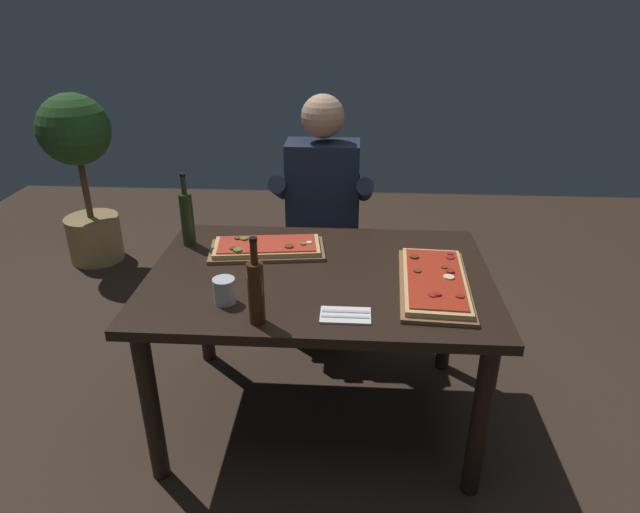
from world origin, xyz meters
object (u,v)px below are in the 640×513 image
(diner_chair, at_px, (323,244))
(seated_diner, at_px, (322,209))
(wine_bottle_dark, at_px, (187,218))
(pizza_rectangular_front, at_px, (267,248))
(potted_plant_corner, at_px, (81,164))
(tumbler_near_camera, at_px, (224,292))
(dining_table, at_px, (319,293))
(oil_bottle_amber, at_px, (256,290))
(pizza_rectangular_left, at_px, (434,282))

(diner_chair, bearing_deg, seated_diner, -90.00)
(wine_bottle_dark, relative_size, diner_chair, 0.38)
(wine_bottle_dark, distance_m, seated_diner, 0.77)
(pizza_rectangular_front, height_order, seated_diner, seated_diner)
(diner_chair, relative_size, seated_diner, 0.65)
(potted_plant_corner, bearing_deg, tumbler_near_camera, -52.30)
(diner_chair, bearing_deg, dining_table, -87.92)
(oil_bottle_amber, distance_m, diner_chair, 1.31)
(oil_bottle_amber, height_order, seated_diner, seated_diner)
(diner_chair, bearing_deg, pizza_rectangular_left, -62.70)
(pizza_rectangular_front, xyz_separation_m, potted_plant_corner, (-1.50, 1.38, -0.04))
(dining_table, bearing_deg, wine_bottle_dark, 157.73)
(pizza_rectangular_left, distance_m, oil_bottle_amber, 0.72)
(pizza_rectangular_left, relative_size, potted_plant_corner, 0.50)
(wine_bottle_dark, bearing_deg, potted_plant_corner, 130.78)
(wine_bottle_dark, height_order, potted_plant_corner, potted_plant_corner)
(tumbler_near_camera, bearing_deg, seated_diner, 73.11)
(wine_bottle_dark, bearing_deg, pizza_rectangular_front, -9.61)
(wine_bottle_dark, bearing_deg, diner_chair, 46.40)
(oil_bottle_amber, height_order, tumbler_near_camera, oil_bottle_amber)
(diner_chair, distance_m, potted_plant_corner, 1.87)
(pizza_rectangular_left, bearing_deg, seated_diner, 120.60)
(tumbler_near_camera, xyz_separation_m, seated_diner, (0.30, 1.00, -0.04))
(pizza_rectangular_front, distance_m, tumbler_near_camera, 0.46)
(diner_chair, bearing_deg, wine_bottle_dark, -133.60)
(diner_chair, bearing_deg, pizza_rectangular_front, -107.68)
(potted_plant_corner, bearing_deg, pizza_rectangular_front, -42.57)
(wine_bottle_dark, bearing_deg, dining_table, -22.27)
(seated_diner, bearing_deg, wine_bottle_dark, -139.89)
(tumbler_near_camera, distance_m, potted_plant_corner, 2.30)
(dining_table, bearing_deg, potted_plant_corner, 138.09)
(seated_diner, bearing_deg, potted_plant_corner, 154.18)
(pizza_rectangular_front, relative_size, pizza_rectangular_left, 0.89)
(pizza_rectangular_left, bearing_deg, dining_table, 169.11)
(pizza_rectangular_left, xyz_separation_m, seated_diner, (-0.49, 0.82, -0.02))
(diner_chair, relative_size, potted_plant_corner, 0.73)
(dining_table, distance_m, tumbler_near_camera, 0.44)
(wine_bottle_dark, xyz_separation_m, potted_plant_corner, (-1.13, 1.31, -0.15))
(oil_bottle_amber, distance_m, tumbler_near_camera, 0.21)
(pizza_rectangular_front, xyz_separation_m, oil_bottle_amber, (0.05, -0.57, 0.11))
(tumbler_near_camera, height_order, seated_diner, seated_diner)
(tumbler_near_camera, xyz_separation_m, diner_chair, (0.30, 1.12, -0.30))
(pizza_rectangular_left, relative_size, tumbler_near_camera, 6.14)
(dining_table, relative_size, pizza_rectangular_left, 2.36)
(wine_bottle_dark, relative_size, seated_diner, 0.25)
(seated_diner, bearing_deg, oil_bottle_amber, -98.10)
(tumbler_near_camera, relative_size, diner_chair, 0.11)
(seated_diner, bearing_deg, pizza_rectangular_left, -59.40)
(wine_bottle_dark, height_order, diner_chair, wine_bottle_dark)
(pizza_rectangular_front, height_order, potted_plant_corner, potted_plant_corner)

